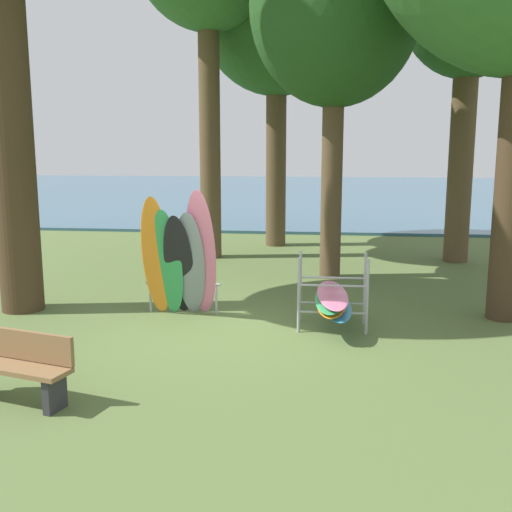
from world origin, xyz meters
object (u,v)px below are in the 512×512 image
tree_mid_behind (336,9)px  board_storage_rack (332,299)px  leaning_board_pile (179,261)px  park_bench (19,366)px  tree_far_left_back (470,3)px  tree_far_right_back (277,0)px

tree_mid_behind → board_storage_rack: size_ratio=3.84×
leaning_board_pile → park_bench: leaning_board_pile is taller
tree_far_left_back → park_bench: size_ratio=5.92×
tree_far_left_back → tree_far_right_back: 5.39m
park_bench → tree_far_left_back: bearing=54.3°
tree_mid_behind → tree_far_right_back: tree_far_right_back is taller
tree_mid_behind → park_bench: 10.00m
tree_far_left_back → board_storage_rack: tree_far_left_back is taller
tree_far_right_back → tree_far_left_back: bearing=-22.7°
tree_far_right_back → leaning_board_pile: tree_far_right_back is taller
leaning_board_pile → board_storage_rack: bearing=-8.2°
tree_far_right_back → leaning_board_pile: bearing=-97.5°
tree_mid_behind → leaning_board_pile: tree_mid_behind is taller
tree_mid_behind → tree_far_right_back: (-1.62, 4.40, 1.19)m
board_storage_rack → park_bench: board_storage_rack is taller
tree_mid_behind → board_storage_rack: 6.78m
tree_far_right_back → park_bench: bearing=-100.1°
leaning_board_pile → park_bench: (-1.05, -3.81, -0.57)m
tree_mid_behind → leaning_board_pile: size_ratio=3.53×
park_bench → board_storage_rack: bearing=42.4°
tree_far_right_back → park_bench: (-2.11, -11.88, -6.67)m
tree_far_left_back → tree_far_right_back: bearing=157.3°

